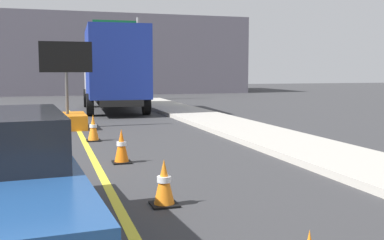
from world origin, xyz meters
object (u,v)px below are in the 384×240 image
object	(u,v)px
box_truck	(114,68)
highway_guide_sign	(125,44)
traffic_cone_curbside	(93,128)
traffic_cone_far_lane	(122,146)
arrow_board_trailer	(67,113)
traffic_cone_mid_lane	(164,183)

from	to	relation	value
box_truck	highway_guide_sign	bearing A→B (deg)	77.05
traffic_cone_curbside	traffic_cone_far_lane	bearing A→B (deg)	-85.08
arrow_board_trailer	traffic_cone_mid_lane	world-z (taller)	arrow_board_trailer
box_truck	highway_guide_sign	xyz separation A→B (m)	(1.74, 7.58, 1.52)
box_truck	traffic_cone_curbside	world-z (taller)	box_truck
highway_guide_sign	traffic_cone_curbside	world-z (taller)	highway_guide_sign
highway_guide_sign	traffic_cone_curbside	bearing A→B (deg)	-102.09
traffic_cone_far_lane	traffic_cone_curbside	size ratio (longest dim) A/B	0.97
traffic_cone_mid_lane	traffic_cone_far_lane	world-z (taller)	traffic_cone_far_lane
traffic_cone_far_lane	traffic_cone_curbside	distance (m)	3.06
box_truck	highway_guide_sign	world-z (taller)	highway_guide_sign
arrow_board_trailer	traffic_cone_mid_lane	bearing A→B (deg)	-84.41
arrow_board_trailer	highway_guide_sign	distance (m)	14.12
arrow_board_trailer	traffic_cone_far_lane	distance (m)	6.06
highway_guide_sign	traffic_cone_far_lane	bearing A→B (deg)	-99.46
highway_guide_sign	traffic_cone_far_lane	size ratio (longest dim) A/B	7.45
highway_guide_sign	traffic_cone_mid_lane	distance (m)	22.71
box_truck	traffic_cone_mid_lane	world-z (taller)	box_truck
box_truck	traffic_cone_curbside	xyz separation A→B (m)	(-1.73, -8.60, -1.57)
arrow_board_trailer	box_truck	world-z (taller)	box_truck
arrow_board_trailer	traffic_cone_curbside	bearing A→B (deg)	-80.05
arrow_board_trailer	traffic_cone_curbside	world-z (taller)	arrow_board_trailer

